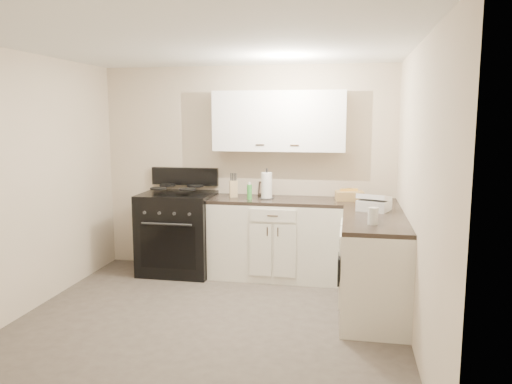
% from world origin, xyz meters
% --- Properties ---
extents(floor, '(3.60, 3.60, 0.00)m').
position_xyz_m(floor, '(0.00, 0.00, 0.00)').
color(floor, '#473F38').
rests_on(floor, ground).
extents(ceiling, '(3.60, 3.60, 0.00)m').
position_xyz_m(ceiling, '(0.00, 0.00, 2.50)').
color(ceiling, white).
rests_on(ceiling, wall_back).
extents(wall_back, '(3.60, 0.00, 3.60)m').
position_xyz_m(wall_back, '(0.00, 1.80, 1.25)').
color(wall_back, beige).
rests_on(wall_back, ground).
extents(wall_right, '(0.00, 3.60, 3.60)m').
position_xyz_m(wall_right, '(1.80, 0.00, 1.25)').
color(wall_right, beige).
rests_on(wall_right, ground).
extents(wall_left, '(0.00, 3.60, 3.60)m').
position_xyz_m(wall_left, '(-1.80, 0.00, 1.25)').
color(wall_left, beige).
rests_on(wall_left, ground).
extents(wall_front, '(3.60, 0.00, 3.60)m').
position_xyz_m(wall_front, '(0.00, -1.80, 1.25)').
color(wall_front, beige).
rests_on(wall_front, ground).
extents(base_cabinets_back, '(1.55, 0.60, 0.90)m').
position_xyz_m(base_cabinets_back, '(0.43, 1.50, 0.45)').
color(base_cabinets_back, silver).
rests_on(base_cabinets_back, floor).
extents(base_cabinets_right, '(0.60, 1.90, 0.90)m').
position_xyz_m(base_cabinets_right, '(1.50, 0.85, 0.45)').
color(base_cabinets_right, silver).
rests_on(base_cabinets_right, floor).
extents(countertop_back, '(1.55, 0.60, 0.04)m').
position_xyz_m(countertop_back, '(0.43, 1.50, 0.92)').
color(countertop_back, black).
rests_on(countertop_back, base_cabinets_back).
extents(countertop_right, '(0.60, 1.90, 0.04)m').
position_xyz_m(countertop_right, '(1.50, 0.85, 0.92)').
color(countertop_right, black).
rests_on(countertop_right, base_cabinets_right).
extents(upper_cabinets, '(1.55, 0.30, 0.70)m').
position_xyz_m(upper_cabinets, '(0.43, 1.65, 1.84)').
color(upper_cabinets, white).
rests_on(upper_cabinets, wall_back).
extents(stove, '(0.86, 0.73, 1.04)m').
position_xyz_m(stove, '(-0.79, 1.48, 0.46)').
color(stove, black).
rests_on(stove, floor).
extents(knife_block, '(0.11, 0.11, 0.20)m').
position_xyz_m(knife_block, '(-0.10, 1.54, 1.04)').
color(knife_block, tan).
rests_on(knife_block, countertop_back).
extents(paper_towel, '(0.16, 0.16, 0.31)m').
position_xyz_m(paper_towel, '(0.30, 1.49, 1.09)').
color(paper_towel, white).
rests_on(paper_towel, countertop_back).
extents(soap_bottle, '(0.06, 0.06, 0.17)m').
position_xyz_m(soap_bottle, '(0.12, 1.41, 1.03)').
color(soap_bottle, green).
rests_on(soap_bottle, countertop_back).
extents(picture_frame, '(0.14, 0.09, 0.16)m').
position_xyz_m(picture_frame, '(0.22, 1.76, 1.02)').
color(picture_frame, black).
rests_on(picture_frame, countertop_back).
extents(wicker_basket, '(0.34, 0.25, 0.10)m').
position_xyz_m(wicker_basket, '(1.26, 1.56, 0.99)').
color(wicker_basket, tan).
rests_on(wicker_basket, countertop_right).
extents(countertop_grill, '(0.37, 0.36, 0.11)m').
position_xyz_m(countertop_grill, '(1.51, 0.95, 0.99)').
color(countertop_grill, white).
rests_on(countertop_grill, countertop_right).
extents(glass_jar, '(0.10, 0.10, 0.15)m').
position_xyz_m(glass_jar, '(1.47, 0.27, 1.02)').
color(glass_jar, silver).
rests_on(glass_jar, countertop_right).
extents(oven_mitt_near, '(0.02, 0.15, 0.25)m').
position_xyz_m(oven_mitt_near, '(1.18, 0.27, 0.49)').
color(oven_mitt_near, black).
rests_on(oven_mitt_near, base_cabinets_right).
extents(oven_mitt_far, '(0.02, 0.17, 0.30)m').
position_xyz_m(oven_mitt_far, '(1.18, 0.56, 0.42)').
color(oven_mitt_far, black).
rests_on(oven_mitt_far, base_cabinets_right).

